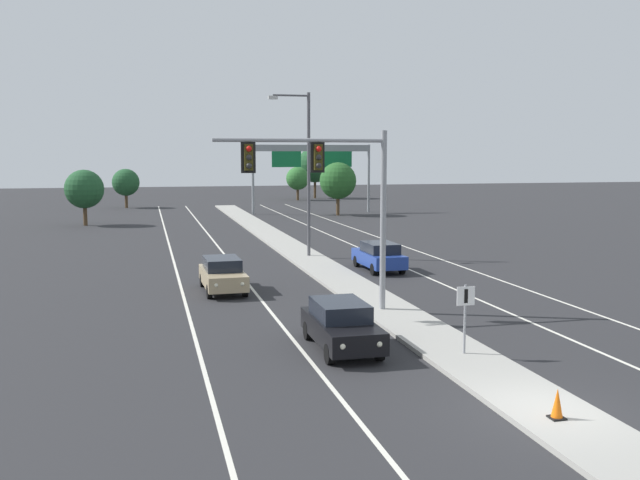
{
  "coord_description": "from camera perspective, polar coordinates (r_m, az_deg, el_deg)",
  "views": [
    {
      "loc": [
        -9.56,
        -15.15,
        6.4
      ],
      "look_at": [
        -3.2,
        10.65,
        3.2
      ],
      "focal_mm": 39.88,
      "sensor_mm": 36.0,
      "label": 1
    }
  ],
  "objects": [
    {
      "name": "lane_stripe_receding_center",
      "position": [
        43.08,
        5.65,
        -1.7
      ],
      "size": [
        0.14,
        100.0,
        0.01
      ],
      "primitive_type": "cube",
      "color": "silver",
      "rests_on": "ground"
    },
    {
      "name": "edge_stripe_right",
      "position": [
        44.28,
        9.68,
        -1.53
      ],
      "size": [
        0.14,
        100.0,
        0.01
      ],
      "primitive_type": "cube",
      "color": "silver",
      "rests_on": "ground"
    },
    {
      "name": "median_island",
      "position": [
        35.07,
        2.21,
        -3.52
      ],
      "size": [
        2.4,
        110.0,
        0.15
      ],
      "primitive_type": "cube",
      "color": "#9E9B93",
      "rests_on": "ground"
    },
    {
      "name": "tree_far_right_b",
      "position": [
        100.08,
        -1.81,
        4.96
      ],
      "size": [
        3.25,
        3.25,
        4.71
      ],
      "color": "#4C3823",
      "rests_on": "ground"
    },
    {
      "name": "tree_far_right_a",
      "position": [
        104.56,
        -0.41,
        6.05
      ],
      "size": [
        5.18,
        5.18,
        7.49
      ],
      "color": "#4C3823",
      "rests_on": "ground"
    },
    {
      "name": "highway_sign_gantry",
      "position": [
        77.79,
        -0.65,
        6.7
      ],
      "size": [
        13.28,
        0.42,
        7.5
      ],
      "color": "gray",
      "rests_on": "ground"
    },
    {
      "name": "median_sign_post",
      "position": [
        22.86,
        11.58,
        -5.43
      ],
      "size": [
        0.6,
        0.1,
        2.2
      ],
      "color": "gray",
      "rests_on": "median_island"
    },
    {
      "name": "tree_far_right_c",
      "position": [
        74.98,
        1.45,
        4.77
      ],
      "size": [
        3.87,
        3.87,
        5.6
      ],
      "color": "#4C3823",
      "rests_on": "ground"
    },
    {
      "name": "street_lamp_median",
      "position": [
        43.79,
        -1.2,
        6.08
      ],
      "size": [
        2.58,
        0.28,
        10.0
      ],
      "color": "#4C4C51",
      "rests_on": "median_island"
    },
    {
      "name": "car_oncoming_black",
      "position": [
        23.59,
        1.71,
        -6.82
      ],
      "size": [
        1.82,
        4.47,
        1.58
      ],
      "color": "black",
      "rests_on": "ground"
    },
    {
      "name": "tree_far_left_b",
      "position": [
        67.6,
        -18.39,
        3.89
      ],
      "size": [
        3.5,
        3.5,
        5.06
      ],
      "color": "#4C3823",
      "rests_on": "ground"
    },
    {
      "name": "tree_far_left_c",
      "position": [
        88.8,
        -15.32,
        4.48
      ],
      "size": [
        3.25,
        3.25,
        4.7
      ],
      "color": "#4C3823",
      "rests_on": "ground"
    },
    {
      "name": "edge_stripe_left",
      "position": [
        40.68,
        -11.49,
        -2.31
      ],
      "size": [
        0.14,
        100.0,
        0.01
      ],
      "primitive_type": "cube",
      "color": "silver",
      "rests_on": "ground"
    },
    {
      "name": "car_oncoming_tan",
      "position": [
        33.68,
        -7.82,
        -2.73
      ],
      "size": [
        1.91,
        4.5,
        1.58
      ],
      "color": "tan",
      "rests_on": "ground"
    },
    {
      "name": "car_receding_blue",
      "position": [
        39.5,
        4.75,
        -1.28
      ],
      "size": [
        1.88,
        4.49,
        1.58
      ],
      "color": "navy",
      "rests_on": "ground"
    },
    {
      "name": "ground_plane",
      "position": [
        19.02,
        17.77,
        -13.14
      ],
      "size": [
        260.0,
        260.0,
        0.0
      ],
      "primitive_type": "plane",
      "color": "#28282B"
    },
    {
      "name": "traffic_cone_median_nose",
      "position": [
        18.22,
        18.5,
        -12.37
      ],
      "size": [
        0.36,
        0.36,
        0.74
      ],
      "color": "black",
      "rests_on": "median_island"
    },
    {
      "name": "lane_stripe_oncoming_center",
      "position": [
        40.94,
        -6.87,
        -2.17
      ],
      "size": [
        0.14,
        100.0,
        0.01
      ],
      "primitive_type": "cube",
      "color": "silver",
      "rests_on": "ground"
    },
    {
      "name": "overhead_signal_mast",
      "position": [
        27.92,
        0.95,
        4.59
      ],
      "size": [
        6.89,
        0.44,
        7.2
      ],
      "color": "gray",
      "rests_on": "median_island"
    }
  ]
}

